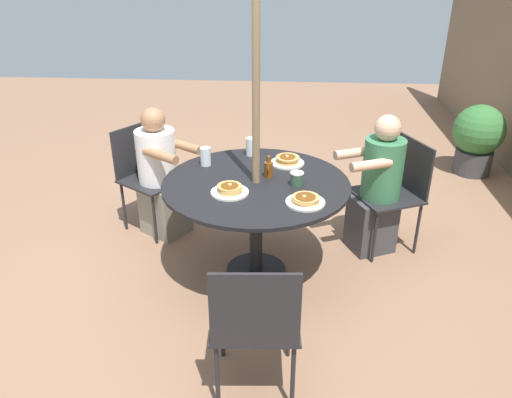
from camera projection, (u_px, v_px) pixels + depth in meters
The scene contains 16 objects.
ground_plane at pixel (256, 270), 3.74m from camera, with size 12.00×12.00×0.00m, color #8C664C.
patio_table at pixel (256, 194), 3.46m from camera, with size 1.29×1.29×0.73m.
umbrella_pole at pixel (256, 108), 3.18m from camera, with size 0.05×0.05×2.50m, color #846B4C.
patio_chair_north at pixel (397, 187), 3.86m from camera, with size 0.59×0.59×0.87m.
diner_north at pixel (377, 190), 3.81m from camera, with size 0.46×0.54×1.10m.
patio_chair_east at pixel (146, 171), 4.15m from camera, with size 0.62×0.62×0.87m.
diner_east at pixel (161, 178), 4.06m from camera, with size 0.53×0.57×1.07m.
patio_chair_south at pixel (255, 319), 2.48m from camera, with size 0.48×0.48×0.87m.
pancake_plate_a at pixel (305, 200), 3.12m from camera, with size 0.25×0.25×0.06m.
pancake_plate_b at pixel (288, 161), 3.70m from camera, with size 0.25×0.25×0.07m.
pancake_plate_c at pixel (230, 190), 3.25m from camera, with size 0.25×0.25×0.07m.
syrup_bottle at pixel (269, 169), 3.47m from camera, with size 0.08×0.06×0.15m.
coffee_cup at pixel (297, 179), 3.35m from camera, with size 0.09×0.09×0.09m.
drinking_glass_a at pixel (206, 156), 3.65m from camera, with size 0.08×0.08×0.14m, color silver.
drinking_glass_b at pixel (251, 147), 3.83m from camera, with size 0.08×0.08×0.14m, color silver.
potted_shrub at pixel (478, 137), 5.20m from camera, with size 0.52×0.52×0.74m.
Camera 1 is at (3.10, 0.22, 2.15)m, focal length 35.00 mm.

